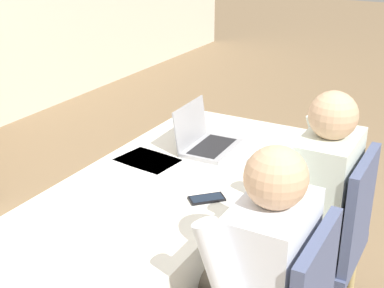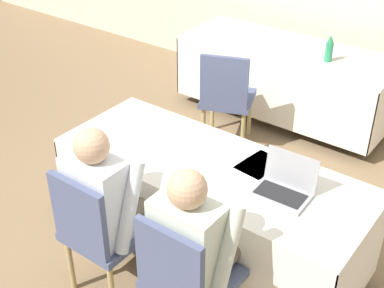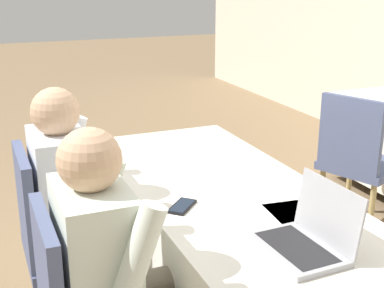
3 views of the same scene
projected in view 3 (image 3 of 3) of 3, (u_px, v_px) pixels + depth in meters
conference_table_near at (235, 232)px, 2.29m from camera, size 2.04×0.78×0.72m
laptop at (306, 238)px, 1.78m from camera, size 0.33×0.26×0.23m
cell_phone at (182, 206)px, 2.12m from camera, size 0.15×0.15×0.01m
paper_beside_laptop at (304, 211)px, 2.09m from camera, size 0.25×0.33×0.00m
paper_centre_table at (307, 211)px, 2.09m from camera, size 0.24×0.32×0.00m
chair_near_left at (59, 238)px, 2.33m from camera, size 0.44×0.44×0.91m
chair_far_spare at (358, 158)px, 3.35m from camera, size 0.57×0.57×0.91m
person_checkered_shirt at (81, 201)px, 2.32m from camera, size 0.50×0.52×1.17m
person_white_shirt at (120, 274)px, 1.75m from camera, size 0.50×0.52×1.17m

